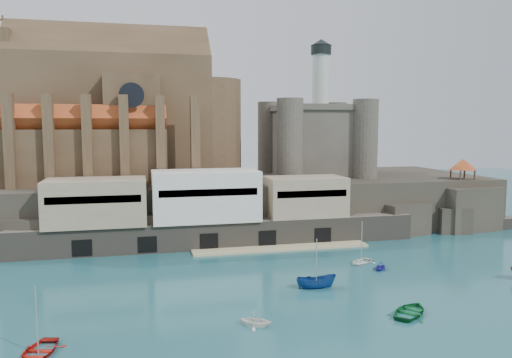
{
  "coord_description": "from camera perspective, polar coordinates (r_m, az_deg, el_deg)",
  "views": [
    {
      "loc": [
        -20.93,
        -61.15,
        20.65
      ],
      "look_at": [
        0.93,
        32.0,
        10.41
      ],
      "focal_mm": 35.0,
      "sensor_mm": 36.0,
      "label": 1
    }
  ],
  "objects": [
    {
      "name": "boat_6",
      "position": [
        77.91,
        11.93,
        -9.39
      ],
      "size": [
        2.92,
        3.44,
        4.94
      ],
      "primitive_type": "imported",
      "rotation": [
        0.0,
        0.0,
        5.35
      ],
      "color": "white",
      "rests_on": "ground"
    },
    {
      "name": "boat_7",
      "position": [
        75.14,
        14.02,
        -10.03
      ],
      "size": [
        2.8,
        2.88,
        2.9
      ],
      "primitive_type": "imported",
      "rotation": [
        0.0,
        0.0,
        5.44
      ],
      "color": "#2A28A0",
      "rests_on": "ground"
    },
    {
      "name": "castle_keep",
      "position": [
        108.74,
        6.72,
        4.84
      ],
      "size": [
        21.2,
        21.2,
        29.3
      ],
      "color": "#453F36",
      "rests_on": "promontory"
    },
    {
      "name": "quay",
      "position": [
        86.15,
        -5.86,
        -3.67
      ],
      "size": [
        70.0,
        12.0,
        13.05
      ],
      "color": "#625B4F",
      "rests_on": "ground"
    },
    {
      "name": "rock_outcrop",
      "position": [
        108.65,
        22.43,
        -3.16
      ],
      "size": [
        14.5,
        10.5,
        8.7
      ],
      "color": "black",
      "rests_on": "ground"
    },
    {
      "name": "boat_0",
      "position": [
        51.83,
        -23.61,
        -17.9
      ],
      "size": [
        4.2,
        2.1,
        5.66
      ],
      "primitive_type": "imported",
      "rotation": [
        0.0,
        0.0,
        6.04
      ],
      "color": "red",
      "rests_on": "ground"
    },
    {
      "name": "boat_2",
      "position": [
        65.71,
        6.89,
        -12.25
      ],
      "size": [
        2.16,
        2.11,
        5.24
      ],
      "primitive_type": "imported",
      "rotation": [
        0.0,
        0.0,
        1.5
      ],
      "color": "navy",
      "rests_on": "ground"
    },
    {
      "name": "ground",
      "position": [
        67.85,
        5.53,
        -11.64
      ],
      "size": [
        300.0,
        300.0,
        0.0
      ],
      "primitive_type": "plane",
      "color": "#1B525B",
      "rests_on": "ground"
    },
    {
      "name": "promontory",
      "position": [
        103.83,
        -1.53,
        -2.61
      ],
      "size": [
        100.0,
        36.0,
        10.0
      ],
      "color": "black",
      "rests_on": "ground"
    },
    {
      "name": "boat_1",
      "position": [
        53.89,
        -0.08,
        -16.42
      ],
      "size": [
        3.04,
        3.53,
        3.49
      ],
      "primitive_type": "imported",
      "rotation": [
        0.0,
        0.0,
        1.08
      ],
      "color": "white",
      "rests_on": "ground"
    },
    {
      "name": "boat_3",
      "position": [
        59.42,
        17.25,
        -14.51
      ],
      "size": [
        3.74,
        4.05,
        5.99
      ],
      "primitive_type": "imported",
      "rotation": [
        0.0,
        0.0,
        2.29
      ],
      "color": "#10652E",
      "rests_on": "ground"
    },
    {
      "name": "church",
      "position": [
        103.06,
        -15.09,
        6.72
      ],
      "size": [
        47.0,
        25.93,
        30.51
      ],
      "color": "#493522",
      "rests_on": "promontory"
    },
    {
      "name": "pavilion",
      "position": [
        107.79,
        22.57,
        1.43
      ],
      "size": [
        6.4,
        6.4,
        5.4
      ],
      "color": "#493522",
      "rests_on": "rock_outcrop"
    }
  ]
}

